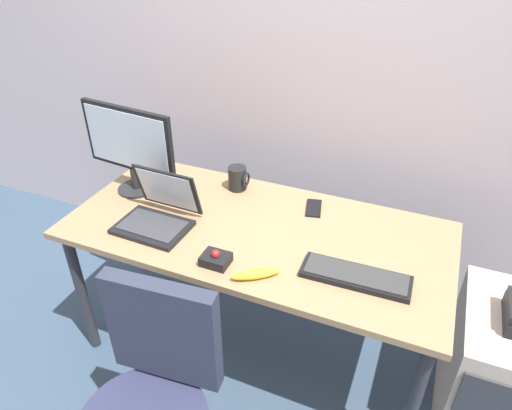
% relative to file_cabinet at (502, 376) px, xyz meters
% --- Properties ---
extents(ground_plane, '(8.00, 8.00, 0.00)m').
position_rel_file_cabinet_xyz_m(ground_plane, '(-1.10, 0.01, -0.32)').
color(ground_plane, '#394D63').
extents(back_wall, '(6.00, 0.10, 2.80)m').
position_rel_file_cabinet_xyz_m(back_wall, '(-1.10, 0.75, 1.08)').
color(back_wall, beige).
rests_on(back_wall, ground).
extents(desk, '(1.67, 0.78, 0.75)m').
position_rel_file_cabinet_xyz_m(desk, '(-1.10, 0.01, 0.36)').
color(desk, '#A27D57').
rests_on(desk, ground).
extents(file_cabinet, '(0.42, 0.53, 0.64)m').
position_rel_file_cabinet_xyz_m(file_cabinet, '(0.00, 0.00, 0.00)').
color(file_cabinet, beige).
rests_on(file_cabinet, ground).
extents(monitor_main, '(0.50, 0.18, 0.43)m').
position_rel_file_cabinet_xyz_m(monitor_main, '(-1.77, 0.08, 0.68)').
color(monitor_main, '#262628').
rests_on(monitor_main, desk).
extents(keyboard, '(0.41, 0.15, 0.03)m').
position_rel_file_cabinet_xyz_m(keyboard, '(-0.62, -0.14, 0.44)').
color(keyboard, black).
rests_on(keyboard, desk).
extents(laptop, '(0.32, 0.29, 0.23)m').
position_rel_file_cabinet_xyz_m(laptop, '(-1.51, -0.12, 0.48)').
color(laptop, black).
rests_on(laptop, desk).
extents(trackball_mouse, '(0.11, 0.09, 0.07)m').
position_rel_file_cabinet_xyz_m(trackball_mouse, '(-1.15, -0.27, 0.45)').
color(trackball_mouse, black).
rests_on(trackball_mouse, desk).
extents(coffee_mug, '(0.10, 0.09, 0.12)m').
position_rel_file_cabinet_xyz_m(coffee_mug, '(-1.31, 0.29, 0.49)').
color(coffee_mug, black).
rests_on(coffee_mug, desk).
extents(cell_phone, '(0.10, 0.15, 0.01)m').
position_rel_file_cabinet_xyz_m(cell_phone, '(-0.91, 0.26, 0.44)').
color(cell_phone, black).
rests_on(cell_phone, desk).
extents(banana, '(0.18, 0.15, 0.04)m').
position_rel_file_cabinet_xyz_m(banana, '(-0.97, -0.28, 0.45)').
color(banana, yellow).
rests_on(banana, desk).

